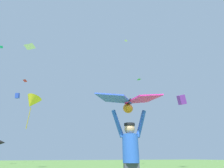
# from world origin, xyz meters

# --- Properties ---
(kite_flyer_person) EXTENTS (0.80, 0.42, 1.92)m
(kite_flyer_person) POSITION_xyz_m (0.03, -0.21, 0.94)
(kite_flyer_person) COLOR #424751
(kite_flyer_person) RESTS_ON ground
(held_stunt_kite) EXTENTS (1.55, 1.01, 0.38)m
(held_stunt_kite) POSITION_xyz_m (0.01, -0.26, 2.12)
(held_stunt_kite) COLOR black
(distant_kite_yellow_far_center) EXTENTS (1.34, 1.23, 2.67)m
(distant_kite_yellow_far_center) POSITION_xyz_m (-3.65, 9.50, 4.80)
(distant_kite_yellow_far_center) COLOR yellow
(distant_kite_red_low_right) EXTENTS (0.85, 0.80, 0.43)m
(distant_kite_red_low_right) POSITION_xyz_m (-9.36, 30.37, 15.55)
(distant_kite_red_low_right) COLOR red
(distant_kite_white_high_left) EXTENTS (1.10, 1.13, 0.43)m
(distant_kite_white_high_left) POSITION_xyz_m (-5.25, 11.02, 10.95)
(distant_kite_white_high_left) COLOR white
(distant_kite_purple_overhead_distant) EXTENTS (0.94, 0.93, 1.20)m
(distant_kite_purple_overhead_distant) POSITION_xyz_m (10.33, 8.80, 6.35)
(distant_kite_purple_overhead_distant) COLOR purple
(distant_kite_white_mid_right) EXTENTS (0.69, 0.69, 0.18)m
(distant_kite_white_mid_right) POSITION_xyz_m (8.84, 18.44, 21.61)
(distant_kite_white_mid_right) COLOR white
(distant_kite_blue_mid_left) EXTENTS (0.89, 0.91, 1.20)m
(distant_kite_blue_mid_left) POSITION_xyz_m (-10.41, 31.91, 12.59)
(distant_kite_blue_mid_left) COLOR blue
(distant_kite_green_low_left) EXTENTS (0.79, 0.80, 0.23)m
(distant_kite_green_low_left) POSITION_xyz_m (9.33, 15.52, 11.80)
(distant_kite_green_low_left) COLOR green
(marker_flag) EXTENTS (0.30, 0.24, 1.74)m
(marker_flag) POSITION_xyz_m (-4.15, 6.63, 1.51)
(marker_flag) COLOR silver
(marker_flag) RESTS_ON ground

